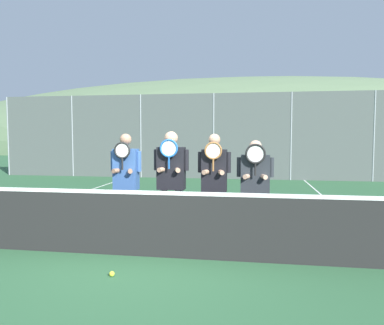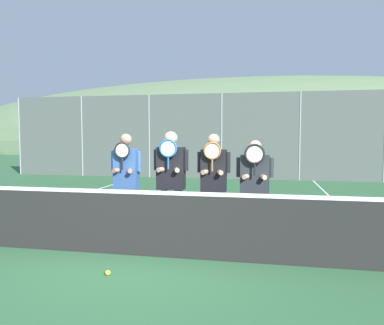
% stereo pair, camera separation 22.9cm
% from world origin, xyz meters
% --- Properties ---
extents(ground_plane, '(120.00, 120.00, 0.00)m').
position_xyz_m(ground_plane, '(0.00, 0.00, 0.00)').
color(ground_plane, '#2D5B38').
extents(hill_distant, '(99.85, 55.47, 19.42)m').
position_xyz_m(hill_distant, '(0.00, 51.33, 0.00)').
color(hill_distant, '#5B7551').
rests_on(hill_distant, ground_plane).
extents(clubhouse_building, '(20.00, 5.50, 3.70)m').
position_xyz_m(clubhouse_building, '(1.27, 18.66, 1.87)').
color(clubhouse_building, '#9EA3A8').
rests_on(clubhouse_building, ground_plane).
extents(fence_back, '(19.02, 0.06, 3.57)m').
position_xyz_m(fence_back, '(-0.00, 10.37, 1.79)').
color(fence_back, gray).
rests_on(fence_back, ground_plane).
extents(tennis_net, '(9.99, 0.09, 1.09)m').
position_xyz_m(tennis_net, '(0.00, 0.00, 0.51)').
color(tennis_net, gray).
rests_on(tennis_net, ground_plane).
extents(court_line_left_sideline, '(0.05, 16.00, 0.01)m').
position_xyz_m(court_line_left_sideline, '(-3.71, 3.00, 0.00)').
color(court_line_left_sideline, white).
rests_on(court_line_left_sideline, ground_plane).
extents(court_line_right_sideline, '(0.05, 16.00, 0.01)m').
position_xyz_m(court_line_right_sideline, '(3.71, 3.00, 0.00)').
color(court_line_right_sideline, white).
rests_on(court_line_right_sideline, ground_plane).
extents(player_leftmost, '(0.54, 0.34, 1.83)m').
position_xyz_m(player_leftmost, '(-0.50, 0.80, 1.06)').
color(player_leftmost, '#56565B').
rests_on(player_leftmost, ground_plane).
extents(player_center_left, '(0.60, 0.34, 1.87)m').
position_xyz_m(player_center_left, '(0.28, 0.83, 1.12)').
color(player_center_left, white).
rests_on(player_center_left, ground_plane).
extents(player_center_right, '(0.55, 0.34, 1.83)m').
position_xyz_m(player_center_right, '(1.00, 0.84, 1.06)').
color(player_center_right, black).
rests_on(player_center_right, ground_plane).
extents(player_rightmost, '(0.60, 0.34, 1.72)m').
position_xyz_m(player_rightmost, '(1.67, 0.90, 1.03)').
color(player_rightmost, white).
rests_on(player_rightmost, ground_plane).
extents(car_far_left, '(4.35, 1.93, 1.84)m').
position_xyz_m(car_far_left, '(-5.56, 12.30, 0.93)').
color(car_far_left, slate).
rests_on(car_far_left, ground_plane).
extents(car_left_of_center, '(4.42, 2.05, 1.75)m').
position_xyz_m(car_left_of_center, '(-0.58, 12.51, 0.90)').
color(car_left_of_center, slate).
rests_on(car_left_of_center, ground_plane).
extents(car_center, '(4.48, 1.93, 1.77)m').
position_xyz_m(car_center, '(4.46, 12.46, 0.90)').
color(car_center, silver).
rests_on(car_center, ground_plane).
extents(tennis_ball_on_court, '(0.07, 0.07, 0.07)m').
position_xyz_m(tennis_ball_on_court, '(-0.14, -0.83, 0.03)').
color(tennis_ball_on_court, '#CCDB33').
rests_on(tennis_ball_on_court, ground_plane).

